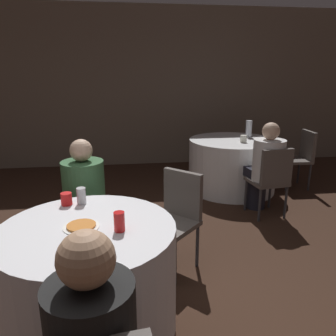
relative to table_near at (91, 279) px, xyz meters
The scene contains 16 objects.
ground_plane 0.39m from the table_near, 49.49° to the left, with size 16.00×16.00×0.00m, color #382319.
wall_back 4.31m from the table_near, 89.08° to the left, with size 16.00×0.06×2.80m.
table_near is the anchor object (origin of this frame).
table_far 3.13m from the table_near, 54.90° to the left, with size 1.26×1.26×0.75m.
chair_near_northeast 0.98m from the table_near, 45.49° to the left, with size 0.57×0.57×0.85m.
chair_near_north 0.98m from the table_near, 97.44° to the left, with size 0.45×0.45×0.85m.
chair_far_east 3.79m from the table_near, 41.49° to the left, with size 0.42×0.42×0.85m.
chair_far_south 2.47m from the table_near, 38.46° to the left, with size 0.45×0.45×0.85m.
person_green_jacket 0.84m from the table_near, 97.44° to the left, with size 0.39×0.52×1.13m.
person_white_shirt 2.55m from the table_near, 41.40° to the left, with size 0.39×0.52×1.13m.
pizza_plate_near 0.38m from the table_near, behind, with size 0.23×0.23×0.02m.
soda_can_silver 0.59m from the table_near, 100.44° to the left, with size 0.07×0.07×0.12m.
soda_can_red 0.49m from the table_near, 20.62° to the right, with size 0.07×0.07×0.12m.
cup_near 0.60m from the table_near, 114.62° to the left, with size 0.08×0.08×0.09m.
bottle_far 3.48m from the table_near, 52.60° to the left, with size 0.09×0.09×0.24m.
cup_far 3.06m from the table_near, 51.60° to the left, with size 0.09×0.09×0.10m.
Camera 1 is at (0.19, -1.97, 1.66)m, focal length 35.00 mm.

